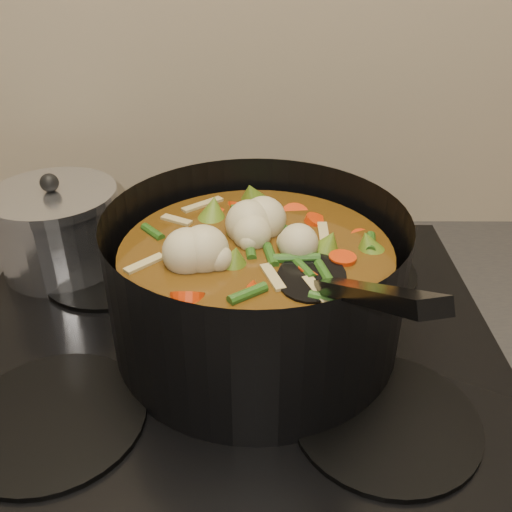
{
  "coord_description": "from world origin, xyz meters",
  "views": [
    {
      "loc": [
        0.04,
        1.41,
        1.35
      ],
      "look_at": [
        0.04,
        1.92,
        1.04
      ],
      "focal_mm": 40.0,
      "sensor_mm": 36.0,
      "label": 1
    }
  ],
  "objects": [
    {
      "name": "stovetop",
      "position": [
        0.0,
        1.93,
        0.92
      ],
      "size": [
        0.62,
        0.54,
        0.03
      ],
      "color": "black",
      "rests_on": "counter"
    },
    {
      "name": "stockpot",
      "position": [
        0.04,
        1.92,
        1.0
      ],
      "size": [
        0.32,
        0.41,
        0.23
      ],
      "rotation": [
        0.0,
        0.0,
        0.02
      ],
      "color": "black",
      "rests_on": "stovetop"
    },
    {
      "name": "saucepan",
      "position": [
        -0.23,
        2.08,
        0.99
      ],
      "size": [
        0.17,
        0.17,
        0.14
      ],
      "rotation": [
        0.0,
        0.0,
        0.04
      ],
      "color": "silver",
      "rests_on": "stovetop"
    }
  ]
}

